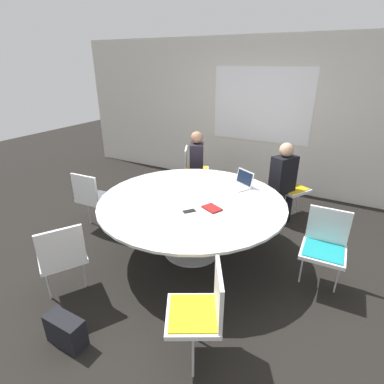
{
  "coord_description": "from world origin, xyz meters",
  "views": [
    {
      "loc": [
        1.58,
        -2.88,
        2.28
      ],
      "look_at": [
        0.0,
        0.0,
        0.84
      ],
      "focal_mm": 28.0,
      "sensor_mm": 36.0,
      "label": 1
    }
  ],
  "objects_px": {
    "chair_3": "(62,254)",
    "laptop": "(241,183)",
    "spiral_notebook": "(212,208)",
    "chair_5": "(325,243)",
    "handbag": "(66,331)",
    "chair_1": "(193,167)",
    "chair_4": "(202,308)",
    "chair_2": "(93,195)",
    "person_0": "(284,177)",
    "chair_0": "(289,184)",
    "cell_phone": "(189,211)",
    "person_1": "(198,161)"
  },
  "relations": [
    {
      "from": "chair_0",
      "to": "person_1",
      "type": "distance_m",
      "value": 1.54
    },
    {
      "from": "chair_4",
      "to": "chair_5",
      "type": "relative_size",
      "value": 1.0
    },
    {
      "from": "chair_4",
      "to": "handbag",
      "type": "height_order",
      "value": "chair_4"
    },
    {
      "from": "person_0",
      "to": "laptop",
      "type": "relative_size",
      "value": 3.15
    },
    {
      "from": "spiral_notebook",
      "to": "cell_phone",
      "type": "relative_size",
      "value": 1.66
    },
    {
      "from": "chair_5",
      "to": "laptop",
      "type": "xyz_separation_m",
      "value": [
        -1.16,
        0.55,
        0.26
      ]
    },
    {
      "from": "laptop",
      "to": "chair_2",
      "type": "bearing_deg",
      "value": -127.13
    },
    {
      "from": "person_1",
      "to": "chair_2",
      "type": "bearing_deg",
      "value": -53.62
    },
    {
      "from": "laptop",
      "to": "spiral_notebook",
      "type": "bearing_deg",
      "value": -64.7
    },
    {
      "from": "chair_0",
      "to": "person_1",
      "type": "bearing_deg",
      "value": -53.56
    },
    {
      "from": "person_0",
      "to": "spiral_notebook",
      "type": "xyz_separation_m",
      "value": [
        -0.46,
        -1.5,
        0.03
      ]
    },
    {
      "from": "chair_3",
      "to": "laptop",
      "type": "distance_m",
      "value": 2.31
    },
    {
      "from": "chair_5",
      "to": "chair_1",
      "type": "bearing_deg",
      "value": -33.97
    },
    {
      "from": "spiral_notebook",
      "to": "chair_5",
      "type": "bearing_deg",
      "value": 10.87
    },
    {
      "from": "chair_2",
      "to": "cell_phone",
      "type": "height_order",
      "value": "chair_2"
    },
    {
      "from": "chair_4",
      "to": "chair_2",
      "type": "bearing_deg",
      "value": 34.87
    },
    {
      "from": "person_0",
      "to": "spiral_notebook",
      "type": "height_order",
      "value": "person_0"
    },
    {
      "from": "laptop",
      "to": "spiral_notebook",
      "type": "relative_size",
      "value": 1.53
    },
    {
      "from": "chair_5",
      "to": "cell_phone",
      "type": "relative_size",
      "value": 5.7
    },
    {
      "from": "cell_phone",
      "to": "handbag",
      "type": "xyz_separation_m",
      "value": [
        -0.41,
        -1.46,
        -0.6
      ]
    },
    {
      "from": "chair_4",
      "to": "laptop",
      "type": "bearing_deg",
      "value": -16.77
    },
    {
      "from": "chair_4",
      "to": "person_0",
      "type": "height_order",
      "value": "person_0"
    },
    {
      "from": "chair_1",
      "to": "spiral_notebook",
      "type": "height_order",
      "value": "chair_1"
    },
    {
      "from": "person_1",
      "to": "chair_4",
      "type": "bearing_deg",
      "value": 2.47
    },
    {
      "from": "chair_3",
      "to": "handbag",
      "type": "xyz_separation_m",
      "value": [
        0.44,
        -0.41,
        -0.39
      ]
    },
    {
      "from": "chair_0",
      "to": "cell_phone",
      "type": "bearing_deg",
      "value": 8.85
    },
    {
      "from": "chair_5",
      "to": "spiral_notebook",
      "type": "distance_m",
      "value": 1.25
    },
    {
      "from": "chair_0",
      "to": "person_0",
      "type": "xyz_separation_m",
      "value": [
        -0.04,
        -0.25,
        0.19
      ]
    },
    {
      "from": "chair_4",
      "to": "chair_1",
      "type": "bearing_deg",
      "value": 0.62
    },
    {
      "from": "chair_2",
      "to": "chair_4",
      "type": "distance_m",
      "value": 2.59
    },
    {
      "from": "chair_5",
      "to": "handbag",
      "type": "height_order",
      "value": "chair_5"
    },
    {
      "from": "handbag",
      "to": "person_0",
      "type": "bearing_deg",
      "value": 71.21
    },
    {
      "from": "chair_4",
      "to": "person_1",
      "type": "xyz_separation_m",
      "value": [
        -1.49,
        2.74,
        0.19
      ]
    },
    {
      "from": "chair_1",
      "to": "chair_2",
      "type": "bearing_deg",
      "value": -46.29
    },
    {
      "from": "chair_2",
      "to": "handbag",
      "type": "distance_m",
      "value": 2.05
    },
    {
      "from": "chair_3",
      "to": "handbag",
      "type": "bearing_deg",
      "value": -101.53
    },
    {
      "from": "chair_0",
      "to": "spiral_notebook",
      "type": "height_order",
      "value": "chair_0"
    },
    {
      "from": "chair_0",
      "to": "chair_1",
      "type": "distance_m",
      "value": 1.69
    },
    {
      "from": "chair_2",
      "to": "person_0",
      "type": "distance_m",
      "value": 2.79
    },
    {
      "from": "chair_4",
      "to": "handbag",
      "type": "relative_size",
      "value": 2.43
    },
    {
      "from": "person_0",
      "to": "cell_phone",
      "type": "distance_m",
      "value": 1.8
    },
    {
      "from": "chair_1",
      "to": "cell_phone",
      "type": "xyz_separation_m",
      "value": [
        0.98,
        -1.9,
        0.21
      ]
    },
    {
      "from": "person_0",
      "to": "chair_3",
      "type": "bearing_deg",
      "value": 0.01
    },
    {
      "from": "cell_phone",
      "to": "handbag",
      "type": "bearing_deg",
      "value": -105.49
    },
    {
      "from": "chair_1",
      "to": "laptop",
      "type": "distance_m",
      "value": 1.58
    },
    {
      "from": "chair_0",
      "to": "person_0",
      "type": "bearing_deg",
      "value": 19.1
    },
    {
      "from": "chair_0",
      "to": "person_0",
      "type": "distance_m",
      "value": 0.32
    },
    {
      "from": "person_0",
      "to": "handbag",
      "type": "distance_m",
      "value": 3.36
    },
    {
      "from": "chair_1",
      "to": "laptop",
      "type": "relative_size",
      "value": 2.25
    },
    {
      "from": "chair_3",
      "to": "person_1",
      "type": "xyz_separation_m",
      "value": [
        0.05,
        2.78,
        0.19
      ]
    }
  ]
}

